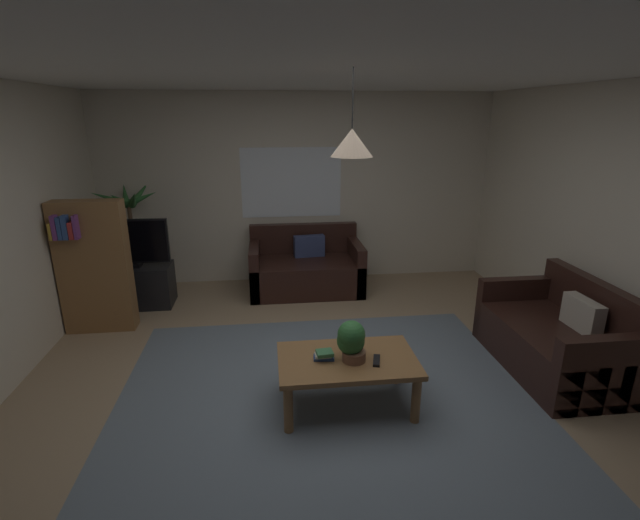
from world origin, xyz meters
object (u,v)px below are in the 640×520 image
(book_on_table_1, at_px, (323,355))
(potted_plant_on_table, at_px, (351,340))
(tv, at_px, (128,243))
(pendant_lamp, at_px, (352,143))
(coffee_table, at_px, (347,365))
(couch_under_window, at_px, (306,270))
(book_on_table_2, at_px, (325,353))
(tv_stand, at_px, (134,286))
(bookshelf_corner, at_px, (94,266))
(couch_right_side, at_px, (557,340))
(remote_on_table_0, at_px, (377,361))
(potted_palm_corner, at_px, (134,244))
(book_on_table_0, at_px, (324,357))

(book_on_table_1, height_order, potted_plant_on_table, potted_plant_on_table)
(tv, xyz_separation_m, pendant_lamp, (2.20, -2.25, 1.24))
(coffee_table, height_order, tv, tv)
(couch_under_window, relative_size, book_on_table_2, 11.59)
(tv_stand, bearing_deg, bookshelf_corner, -106.61)
(book_on_table_1, relative_size, book_on_table_2, 0.99)
(couch_right_side, relative_size, tv_stand, 1.56)
(potted_plant_on_table, bearing_deg, remote_on_table_0, -17.06)
(tv, relative_size, pendant_lamp, 1.65)
(couch_under_window, relative_size, book_on_table_1, 11.71)
(couch_under_window, xyz_separation_m, potted_palm_corner, (-2.17, 0.18, 0.37))
(couch_right_side, relative_size, book_on_table_0, 8.94)
(couch_right_side, height_order, pendant_lamp, pendant_lamp)
(couch_right_side, distance_m, book_on_table_2, 2.19)
(couch_under_window, xyz_separation_m, tv_stand, (-2.10, -0.27, -0.03))
(couch_under_window, relative_size, book_on_table_0, 9.10)
(coffee_table, xyz_separation_m, tv_stand, (-2.20, 2.27, -0.11))
(tv, height_order, bookshelf_corner, bookshelf_corner)
(couch_right_side, height_order, potted_palm_corner, potted_palm_corner)
(tv_stand, distance_m, bookshelf_corner, 0.80)
(tv_stand, distance_m, pendant_lamp, 3.63)
(couch_right_side, height_order, coffee_table, couch_right_side)
(potted_plant_on_table, bearing_deg, bookshelf_corner, 145.24)
(coffee_table, height_order, bookshelf_corner, bookshelf_corner)
(coffee_table, xyz_separation_m, book_on_table_2, (-0.18, -0.01, 0.12))
(couch_under_window, relative_size, coffee_table, 1.34)
(potted_palm_corner, xyz_separation_m, bookshelf_corner, (-0.12, -1.08, 0.07))
(couch_right_side, height_order, potted_plant_on_table, couch_right_side)
(potted_plant_on_table, height_order, bookshelf_corner, bookshelf_corner)
(potted_plant_on_table, bearing_deg, couch_under_window, 92.81)
(couch_under_window, bearing_deg, pendant_lamp, -87.68)
(book_on_table_0, bearing_deg, remote_on_table_0, -13.06)
(couch_right_side, relative_size, pendant_lamp, 2.51)
(book_on_table_1, height_order, book_on_table_2, book_on_table_2)
(tv, bearing_deg, couch_under_window, 8.02)
(potted_plant_on_table, bearing_deg, pendant_lamp, 134.05)
(book_on_table_1, distance_m, remote_on_table_0, 0.41)
(potted_plant_on_table, height_order, tv_stand, potted_plant_on_table)
(book_on_table_0, xyz_separation_m, potted_palm_corner, (-2.09, 2.71, 0.21))
(potted_plant_on_table, relative_size, bookshelf_corner, 0.23)
(bookshelf_corner, bearing_deg, coffee_table, -34.64)
(bookshelf_corner, bearing_deg, book_on_table_1, -36.74)
(potted_palm_corner, bearing_deg, potted_plant_on_table, -50.14)
(couch_right_side, xyz_separation_m, coffee_table, (-1.98, -0.34, 0.08))
(coffee_table, relative_size, book_on_table_0, 6.79)
(couch_under_window, relative_size, potted_palm_corner, 0.99)
(coffee_table, bearing_deg, tv_stand, 134.09)
(tv_stand, distance_m, potted_palm_corner, 0.60)
(tv_stand, relative_size, potted_palm_corner, 0.62)
(book_on_table_0, xyz_separation_m, pendant_lamp, (0.18, -0.01, 1.60))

